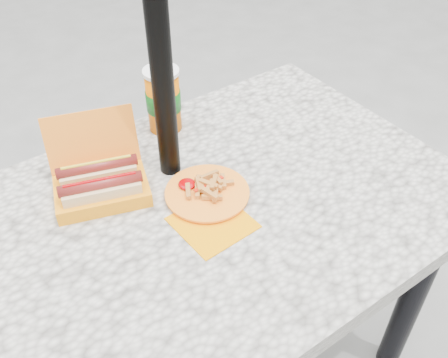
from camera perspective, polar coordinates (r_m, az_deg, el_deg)
picnic_table at (r=1.21m, az=-1.88°, el=-6.75°), size 1.20×0.80×0.75m
umbrella_pole at (r=1.05m, az=-7.51°, el=15.96°), size 0.05×0.05×2.20m
hotdog_box at (r=1.17m, az=-13.94°, el=-0.38°), size 0.26×0.24×0.16m
fries_plate at (r=1.15m, az=-1.93°, el=-1.74°), size 0.22×0.26×0.04m
soda_cup at (r=1.33m, az=-6.94°, el=8.98°), size 0.09×0.09×0.18m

